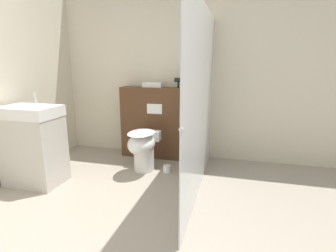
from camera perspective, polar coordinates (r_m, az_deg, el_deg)
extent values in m
cube|color=beige|center=(3.89, 0.05, 11.82)|extent=(8.00, 0.06, 2.50)
cube|color=#51331E|center=(3.82, -2.37, 0.67)|extent=(1.06, 0.23, 1.03)
cube|color=white|center=(3.67, -2.96, 3.73)|extent=(0.22, 0.01, 0.14)
cube|color=silver|center=(2.74, 7.32, 5.02)|extent=(0.01, 2.07, 1.93)
sphere|color=#B2B2B7|center=(1.78, 2.89, -0.77)|extent=(0.04, 0.04, 0.04)
cylinder|color=white|center=(3.44, -5.26, -6.73)|extent=(0.26, 0.26, 0.36)
ellipsoid|color=white|center=(3.30, -5.80, -3.86)|extent=(0.33, 0.45, 0.26)
ellipsoid|color=white|center=(3.26, -5.86, -1.51)|extent=(0.33, 0.44, 0.02)
cube|color=white|center=(3.53, -4.32, -2.02)|extent=(0.33, 0.12, 0.13)
cube|color=beige|center=(3.37, -27.16, -4.80)|extent=(0.61, 0.43, 0.78)
cube|color=white|center=(3.27, -28.01, 2.76)|extent=(0.63, 0.43, 0.12)
cylinder|color=silver|center=(3.34, -26.90, 5.35)|extent=(0.02, 0.02, 0.14)
cylinder|color=black|center=(3.64, 2.80, 9.97)|extent=(0.17, 0.06, 0.06)
cone|color=black|center=(3.62, 4.36, 9.93)|extent=(0.03, 0.05, 0.05)
cylinder|color=black|center=(3.65, 2.26, 9.08)|extent=(0.03, 0.03, 0.10)
cube|color=white|center=(3.78, -3.31, 8.93)|extent=(0.28, 0.15, 0.07)
cylinder|color=white|center=(3.40, -0.27, -9.26)|extent=(0.09, 0.09, 0.09)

